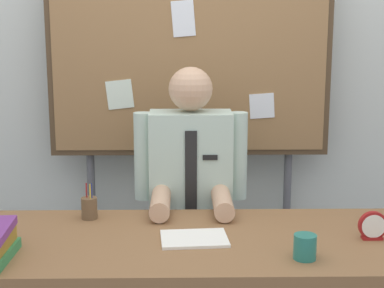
% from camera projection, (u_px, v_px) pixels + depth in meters
% --- Properties ---
extents(back_wall, '(6.40, 0.08, 2.70)m').
position_uv_depth(back_wall, '(189.00, 66.00, 3.35)').
color(back_wall, silver).
rests_on(back_wall, ground_plane).
extents(desk, '(1.90, 0.75, 0.74)m').
position_uv_depth(desk, '(193.00, 258.00, 2.35)').
color(desk, brown).
rests_on(desk, ground_plane).
extents(person, '(0.55, 0.56, 1.38)m').
position_uv_depth(person, '(191.00, 216.00, 2.91)').
color(person, '#2D2D33').
rests_on(person, ground_plane).
extents(bulletin_board, '(1.52, 0.09, 1.92)m').
position_uv_depth(bulletin_board, '(190.00, 63.00, 3.14)').
color(bulletin_board, '#4C3823').
rests_on(bulletin_board, ground_plane).
extents(open_notebook, '(0.28, 0.21, 0.01)m').
position_uv_depth(open_notebook, '(194.00, 239.00, 2.32)').
color(open_notebook, white).
rests_on(open_notebook, desk).
extents(desk_clock, '(0.11, 0.04, 0.11)m').
position_uv_depth(desk_clock, '(373.00, 227.00, 2.32)').
color(desk_clock, maroon).
rests_on(desk_clock, desk).
extents(coffee_mug, '(0.08, 0.08, 0.09)m').
position_uv_depth(coffee_mug, '(305.00, 247.00, 2.12)').
color(coffee_mug, '#267266').
rests_on(coffee_mug, desk).
extents(pen_holder, '(0.07, 0.07, 0.16)m').
position_uv_depth(pen_holder, '(89.00, 208.00, 2.57)').
color(pen_holder, brown).
rests_on(pen_holder, desk).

